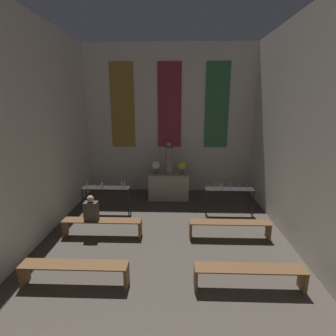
{
  "coord_description": "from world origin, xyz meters",
  "views": [
    {
      "loc": [
        0.29,
        -0.5,
        3.59
      ],
      "look_at": [
        0.0,
        8.13,
        1.39
      ],
      "focal_mm": 28.0,
      "sensor_mm": 36.0,
      "label": 1
    }
  ],
  "objects_px": {
    "altar": "(169,186)",
    "person_seated": "(91,210)",
    "pew_back_right": "(229,226)",
    "candle_rack_left": "(106,191)",
    "pew_second_left": "(74,270)",
    "flower_vase_right": "(182,166)",
    "candle_rack_right": "(229,192)",
    "pew_back_left": "(102,224)",
    "statue": "(169,159)",
    "flower_vase_left": "(156,166)",
    "pew_second_right": "(249,273)"
  },
  "relations": [
    {
      "from": "altar",
      "to": "person_seated",
      "type": "height_order",
      "value": "person_seated"
    },
    {
      "from": "pew_back_right",
      "to": "altar",
      "type": "bearing_deg",
      "value": 120.23
    },
    {
      "from": "candle_rack_left",
      "to": "pew_second_left",
      "type": "xyz_separation_m",
      "value": [
        0.25,
        -3.5,
        -0.42
      ]
    },
    {
      "from": "flower_vase_right",
      "to": "person_seated",
      "type": "relative_size",
      "value": 0.7
    },
    {
      "from": "candle_rack_right",
      "to": "pew_back_left",
      "type": "distance_m",
      "value": 4.02
    },
    {
      "from": "altar",
      "to": "statue",
      "type": "distance_m",
      "value": 1.04
    },
    {
      "from": "flower_vase_left",
      "to": "altar",
      "type": "bearing_deg",
      "value": 0.0
    },
    {
      "from": "statue",
      "to": "pew_back_right",
      "type": "distance_m",
      "value": 3.62
    },
    {
      "from": "flower_vase_left",
      "to": "candle_rack_left",
      "type": "distance_m",
      "value": 2.14
    },
    {
      "from": "altar",
      "to": "flower_vase_left",
      "type": "relative_size",
      "value": 3.05
    },
    {
      "from": "altar",
      "to": "statue",
      "type": "bearing_deg",
      "value": 0.0
    },
    {
      "from": "candle_rack_left",
      "to": "person_seated",
      "type": "distance_m",
      "value": 1.51
    },
    {
      "from": "flower_vase_right",
      "to": "pew_back_left",
      "type": "height_order",
      "value": "flower_vase_right"
    },
    {
      "from": "candle_rack_right",
      "to": "candle_rack_left",
      "type": "bearing_deg",
      "value": -179.98
    },
    {
      "from": "pew_second_right",
      "to": "person_seated",
      "type": "distance_m",
      "value": 4.24
    },
    {
      "from": "statue",
      "to": "pew_back_left",
      "type": "relative_size",
      "value": 0.56
    },
    {
      "from": "flower_vase_left",
      "to": "pew_back_left",
      "type": "distance_m",
      "value": 3.34
    },
    {
      "from": "candle_rack_left",
      "to": "flower_vase_left",
      "type": "bearing_deg",
      "value": 44.16
    },
    {
      "from": "pew_second_left",
      "to": "person_seated",
      "type": "relative_size",
      "value": 3.06
    },
    {
      "from": "pew_back_right",
      "to": "candle_rack_right",
      "type": "bearing_deg",
      "value": 80.49
    },
    {
      "from": "altar",
      "to": "candle_rack_right",
      "type": "distance_m",
      "value": 2.47
    },
    {
      "from": "flower_vase_right",
      "to": "pew_back_left",
      "type": "distance_m",
      "value": 3.81
    },
    {
      "from": "statue",
      "to": "pew_back_left",
      "type": "bearing_deg",
      "value": -120.23
    },
    {
      "from": "statue",
      "to": "person_seated",
      "type": "xyz_separation_m",
      "value": [
        -2.0,
        -2.96,
        -0.75
      ]
    },
    {
      "from": "pew_back_left",
      "to": "person_seated",
      "type": "xyz_separation_m",
      "value": [
        -0.27,
        -0.0,
        0.43
      ]
    },
    {
      "from": "person_seated",
      "to": "flower_vase_right",
      "type": "bearing_deg",
      "value": 50.03
    },
    {
      "from": "candle_rack_right",
      "to": "pew_second_left",
      "type": "distance_m",
      "value": 5.11
    },
    {
      "from": "pew_back_left",
      "to": "pew_second_left",
      "type": "bearing_deg",
      "value": -90.0
    },
    {
      "from": "candle_rack_right",
      "to": "flower_vase_left",
      "type": "bearing_deg",
      "value": 149.47
    },
    {
      "from": "pew_second_left",
      "to": "pew_back_left",
      "type": "xyz_separation_m",
      "value": [
        0.0,
        1.99,
        0.0
      ]
    },
    {
      "from": "candle_rack_left",
      "to": "candle_rack_right",
      "type": "height_order",
      "value": "candle_rack_right"
    },
    {
      "from": "altar",
      "to": "candle_rack_left",
      "type": "bearing_deg",
      "value": -143.73
    },
    {
      "from": "pew_second_right",
      "to": "pew_back_left",
      "type": "relative_size",
      "value": 1.0
    },
    {
      "from": "altar",
      "to": "candle_rack_right",
      "type": "bearing_deg",
      "value": -36.27
    },
    {
      "from": "flower_vase_right",
      "to": "pew_back_right",
      "type": "relative_size",
      "value": 0.23
    },
    {
      "from": "candle_rack_left",
      "to": "pew_second_left",
      "type": "bearing_deg",
      "value": -85.84
    },
    {
      "from": "pew_back_left",
      "to": "flower_vase_right",
      "type": "bearing_deg",
      "value": 53.28
    },
    {
      "from": "pew_second_right",
      "to": "pew_back_left",
      "type": "distance_m",
      "value": 3.98
    },
    {
      "from": "flower_vase_left",
      "to": "candle_rack_right",
      "type": "height_order",
      "value": "flower_vase_left"
    },
    {
      "from": "statue",
      "to": "candle_rack_left",
      "type": "height_order",
      "value": "statue"
    },
    {
      "from": "altar",
      "to": "flower_vase_left",
      "type": "bearing_deg",
      "value": 180.0
    },
    {
      "from": "candle_rack_left",
      "to": "candle_rack_right",
      "type": "relative_size",
      "value": 1.0
    },
    {
      "from": "pew_back_left",
      "to": "person_seated",
      "type": "height_order",
      "value": "person_seated"
    },
    {
      "from": "flower_vase_right",
      "to": "pew_back_left",
      "type": "bearing_deg",
      "value": -126.72
    },
    {
      "from": "pew_back_left",
      "to": "flower_vase_left",
      "type": "bearing_deg",
      "value": 67.25
    },
    {
      "from": "statue",
      "to": "pew_second_left",
      "type": "bearing_deg",
      "value": -109.21
    },
    {
      "from": "pew_second_left",
      "to": "pew_second_right",
      "type": "distance_m",
      "value": 3.45
    },
    {
      "from": "flower_vase_right",
      "to": "flower_vase_left",
      "type": "bearing_deg",
      "value": 180.0
    },
    {
      "from": "flower_vase_left",
      "to": "pew_second_left",
      "type": "distance_m",
      "value": 5.19
    },
    {
      "from": "pew_second_left",
      "to": "pew_second_right",
      "type": "height_order",
      "value": "same"
    }
  ]
}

